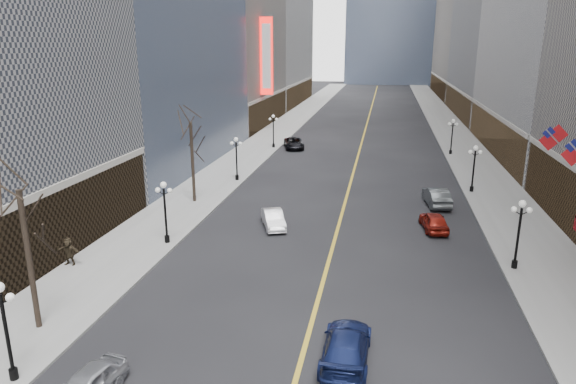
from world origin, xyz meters
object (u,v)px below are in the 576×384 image
at_px(car_sb_mid, 434,221).
at_px(car_sb_far, 437,197).
at_px(streetlamp_east_3, 452,133).
at_px(car_nb_far, 294,143).
at_px(streetlamp_west_1, 165,206).
at_px(streetlamp_west_2, 236,154).
at_px(streetlamp_east_1, 519,227).
at_px(streetlamp_west_3, 273,128).
at_px(car_nb_mid, 273,219).
at_px(streetlamp_east_2, 474,164).
at_px(streetlamp_west_0, 5,322).
at_px(car_sb_near, 346,347).

height_order(car_sb_mid, car_sb_far, car_sb_far).
relative_size(streetlamp_east_3, car_nb_far, 0.84).
relative_size(streetlamp_east_3, streetlamp_west_1, 1.00).
xyz_separation_m(streetlamp_east_3, streetlamp_west_1, (-23.60, -36.00, 0.00)).
bearing_deg(streetlamp_west_2, car_sb_mid, -30.71).
distance_m(streetlamp_west_2, car_sb_mid, 22.36).
bearing_deg(car_sb_mid, streetlamp_east_1, 115.87).
xyz_separation_m(streetlamp_west_3, car_nb_far, (2.80, 0.41, -2.16)).
bearing_deg(car_nb_mid, streetlamp_east_2, 16.69).
bearing_deg(car_sb_far, streetlamp_west_1, 25.70).
xyz_separation_m(streetlamp_east_1, streetlamp_west_3, (-23.60, 36.00, 0.00)).
distance_m(car_nb_mid, car_sb_far, 15.51).
height_order(streetlamp_east_3, streetlamp_west_3, same).
height_order(streetlamp_east_2, streetlamp_west_1, same).
relative_size(streetlamp_west_0, car_sb_near, 0.87).
height_order(streetlamp_east_1, car_sb_far, streetlamp_east_1).
bearing_deg(car_nb_far, streetlamp_west_3, 172.69).
xyz_separation_m(streetlamp_east_2, car_sb_far, (-3.73, -4.77, -2.10)).
xyz_separation_m(streetlamp_west_0, car_sb_far, (19.87, 29.23, -2.10)).
distance_m(streetlamp_west_2, car_sb_far, 20.55).
relative_size(streetlamp_west_2, car_sb_mid, 1.08).
xyz_separation_m(streetlamp_east_3, car_sb_mid, (-4.47, -29.36, -2.19)).
bearing_deg(streetlamp_west_0, streetlamp_east_2, 55.23).
relative_size(streetlamp_west_3, car_nb_mid, 1.10).
bearing_deg(car_sb_far, streetlamp_west_0, 47.83).
xyz_separation_m(streetlamp_west_3, car_sb_near, (13.80, -47.86, -2.14)).
bearing_deg(car_nb_far, streetlamp_east_2, -57.11).
height_order(streetlamp_east_2, car_sb_far, streetlamp_east_2).
bearing_deg(streetlamp_east_1, car_nb_mid, 163.65).
bearing_deg(streetlamp_east_3, streetlamp_west_3, 180.00).
height_order(streetlamp_east_2, car_sb_near, streetlamp_east_2).
xyz_separation_m(streetlamp_east_2, car_sb_mid, (-4.47, -11.36, -2.19)).
bearing_deg(car_nb_far, streetlamp_west_0, -108.66).
xyz_separation_m(streetlamp_east_3, streetlamp_west_2, (-23.60, -18.00, 0.00)).
height_order(streetlamp_east_1, streetlamp_west_2, same).
bearing_deg(car_nb_mid, car_sb_far, 11.20).
bearing_deg(car_sb_near, streetlamp_west_1, -39.71).
relative_size(streetlamp_west_2, car_nb_mid, 1.10).
bearing_deg(streetlamp_east_3, streetlamp_west_0, -114.41).
bearing_deg(car_sb_near, streetlamp_west_0, 17.67).
xyz_separation_m(streetlamp_east_2, car_sb_near, (-9.80, -29.86, -2.14)).
relative_size(streetlamp_east_1, streetlamp_east_3, 1.00).
relative_size(streetlamp_east_3, streetlamp_west_3, 1.00).
height_order(car_nb_mid, car_sb_mid, car_sb_mid).
bearing_deg(streetlamp_east_2, car_sb_far, -127.98).
xyz_separation_m(streetlamp_east_3, car_nb_far, (-20.80, 0.41, -2.16)).
bearing_deg(streetlamp_east_1, car_sb_far, 105.73).
bearing_deg(car_nb_far, streetlamp_east_1, -75.86).
bearing_deg(streetlamp_west_3, streetlamp_west_2, -90.00).
relative_size(streetlamp_west_0, streetlamp_west_2, 1.00).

